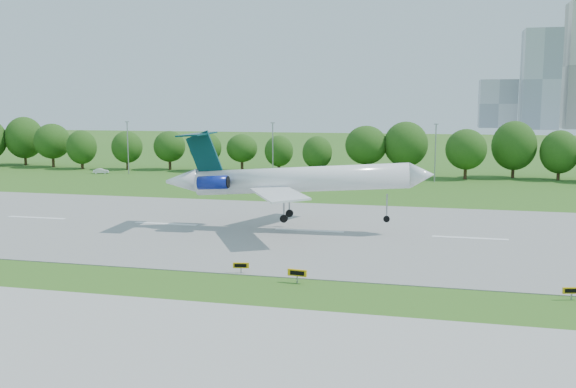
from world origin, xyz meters
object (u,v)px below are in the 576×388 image
object	(u,v)px
airliner	(287,179)
service_vehicle_b	(247,176)
service_vehicle_a	(101,171)
taxi_sign_left	(241,266)

from	to	relation	value
airliner	service_vehicle_b	bearing A→B (deg)	109.20
service_vehicle_a	service_vehicle_b	world-z (taller)	service_vehicle_b
taxi_sign_left	service_vehicle_a	bearing A→B (deg)	116.51
taxi_sign_left	service_vehicle_b	world-z (taller)	service_vehicle_b
service_vehicle_b	service_vehicle_a	bearing A→B (deg)	73.59
service_vehicle_a	service_vehicle_b	bearing A→B (deg)	-118.16
airliner	taxi_sign_left	size ratio (longest dim) A/B	22.39
service_vehicle_a	taxi_sign_left	bearing A→B (deg)	-165.38
taxi_sign_left	service_vehicle_a	distance (m)	97.69
taxi_sign_left	service_vehicle_a	size ratio (longest dim) A/B	0.44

